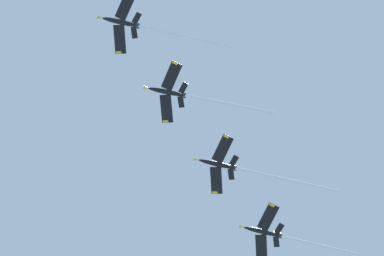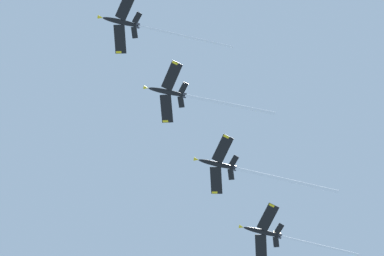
{
  "view_description": "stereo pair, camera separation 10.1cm",
  "coord_description": "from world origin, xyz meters",
  "px_view_note": "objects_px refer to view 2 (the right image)",
  "views": [
    {
      "loc": [
        -13.35,
        -13.21,
        1.64
      ],
      "look_at": [
        25.49,
        -24.18,
        168.14
      ],
      "focal_mm": 50.97,
      "sensor_mm": 36.0,
      "label": 1
    },
    {
      "loc": [
        -13.33,
        -13.11,
        1.64
      ],
      "look_at": [
        25.49,
        -24.18,
        168.14
      ],
      "focal_mm": 50.97,
      "sensor_mm": 36.0,
      "label": 2
    }
  ],
  "objects_px": {
    "jet_lead": "(137,25)",
    "jet_third": "(247,171)",
    "jet_second": "(190,96)",
    "jet_fourth": "(274,235)"
  },
  "relations": [
    {
      "from": "jet_third",
      "to": "jet_fourth",
      "type": "bearing_deg",
      "value": -39.69
    },
    {
      "from": "jet_lead",
      "to": "jet_fourth",
      "type": "height_order",
      "value": "jet_lead"
    },
    {
      "from": "jet_lead",
      "to": "jet_second",
      "type": "height_order",
      "value": "jet_lead"
    },
    {
      "from": "jet_lead",
      "to": "jet_third",
      "type": "distance_m",
      "value": 56.96
    },
    {
      "from": "jet_second",
      "to": "jet_fourth",
      "type": "bearing_deg",
      "value": -47.62
    },
    {
      "from": "jet_fourth",
      "to": "jet_second",
      "type": "bearing_deg",
      "value": 132.38
    },
    {
      "from": "jet_lead",
      "to": "jet_third",
      "type": "height_order",
      "value": "jet_lead"
    },
    {
      "from": "jet_second",
      "to": "jet_third",
      "type": "height_order",
      "value": "jet_second"
    },
    {
      "from": "jet_lead",
      "to": "jet_third",
      "type": "xyz_separation_m",
      "value": [
        33.33,
        -45.3,
        -9.03
      ]
    },
    {
      "from": "jet_third",
      "to": "jet_fourth",
      "type": "xyz_separation_m",
      "value": [
        17.14,
        -14.22,
        -2.66
      ]
    }
  ]
}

